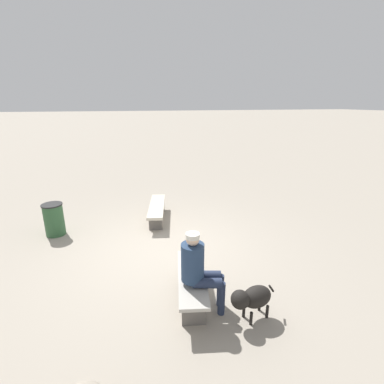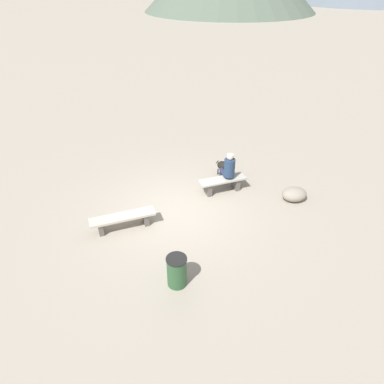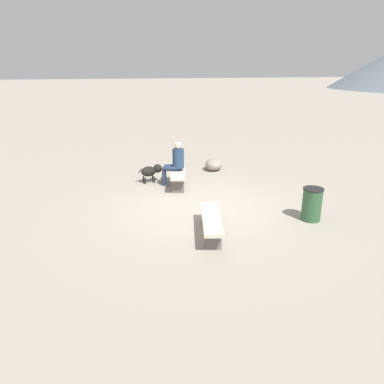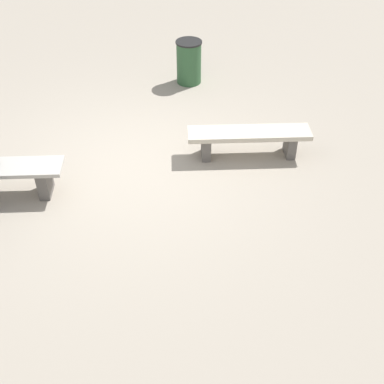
{
  "view_description": "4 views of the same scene",
  "coord_description": "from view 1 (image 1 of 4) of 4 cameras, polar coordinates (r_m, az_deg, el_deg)",
  "views": [
    {
      "loc": [
        5.39,
        -0.96,
        3.07
      ],
      "look_at": [
        -1.49,
        1.11,
        0.76
      ],
      "focal_mm": 26.03,
      "sensor_mm": 36.0,
      "label": 1
    },
    {
      "loc": [
        -4.16,
        -7.07,
        6.13
      ],
      "look_at": [
        0.33,
        -0.26,
        0.7
      ],
      "focal_mm": 32.02,
      "sensor_mm": 36.0,
      "label": 2
    },
    {
      "loc": [
        -8.53,
        2.35,
        3.45
      ],
      "look_at": [
        -0.32,
        0.24,
        0.54
      ],
      "focal_mm": 34.34,
      "sensor_mm": 36.0,
      "label": 3
    },
    {
      "loc": [
        0.83,
        5.85,
        4.33
      ],
      "look_at": [
        -0.37,
        1.64,
        0.74
      ],
      "focal_mm": 46.79,
      "sensor_mm": 36.0,
      "label": 4
    }
  ],
  "objects": [
    {
      "name": "seated_person",
      "position": [
        4.26,
        1.36,
        -15.11
      ],
      "size": [
        0.46,
        0.67,
        1.31
      ],
      "rotation": [
        0.0,
        0.0,
        -0.3
      ],
      "color": "navy",
      "rests_on": "ground"
    },
    {
      "name": "dog",
      "position": [
        4.39,
        12.19,
        -20.43
      ],
      "size": [
        0.39,
        0.76,
        0.56
      ],
      "rotation": [
        0.0,
        0.0,
        4.9
      ],
      "color": "black",
      "rests_on": "ground"
    },
    {
      "name": "trash_bin",
      "position": [
        7.49,
        -26.42,
        -5.05
      ],
      "size": [
        0.47,
        0.47,
        0.79
      ],
      "color": "#2D5633",
      "rests_on": "ground"
    },
    {
      "name": "ground",
      "position": [
        6.29,
        -5.88,
        -11.78
      ],
      "size": [
        210.0,
        210.0,
        0.06
      ],
      "primitive_type": "cube",
      "color": "#9E9384"
    },
    {
      "name": "bench_right",
      "position": [
        4.69,
        -0.04,
        -18.16
      ],
      "size": [
        1.59,
        0.77,
        0.47
      ],
      "rotation": [
        0.0,
        0.0,
        -0.23
      ],
      "color": "#605B56",
      "rests_on": "ground"
    },
    {
      "name": "bench_left",
      "position": [
        7.65,
        -7.19,
        -3.44
      ],
      "size": [
        1.83,
        0.8,
        0.42
      ],
      "rotation": [
        0.0,
        0.0,
        -0.23
      ],
      "color": "#605B56",
      "rests_on": "ground"
    }
  ]
}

